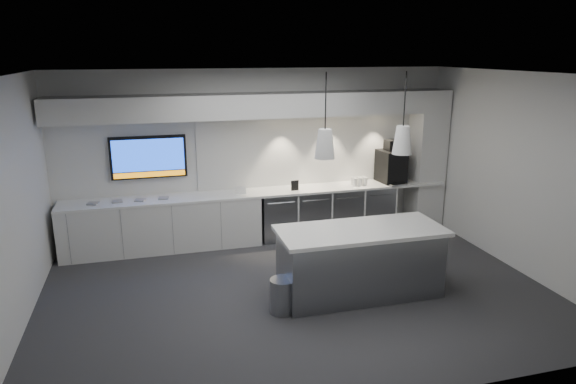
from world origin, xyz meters
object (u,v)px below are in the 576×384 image
object	(u,v)px
island	(360,261)
bin	(282,296)
coffee_machine	(391,165)
wall_tv	(149,157)

from	to	relation	value
island	bin	xyz separation A→B (m)	(-1.16, -0.21, -0.26)
coffee_machine	bin	bearing A→B (deg)	-141.87
island	coffee_machine	distance (m)	3.08
wall_tv	bin	size ratio (longest dim) A/B	2.74
island	coffee_machine	bearing A→B (deg)	56.34
island	coffee_machine	world-z (taller)	coffee_machine
island	coffee_machine	xyz separation A→B (m)	(1.66, 2.48, 0.74)
wall_tv	bin	xyz separation A→B (m)	(1.55, -2.94, -1.33)
bin	coffee_machine	world-z (taller)	coffee_machine
wall_tv	coffee_machine	distance (m)	4.39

